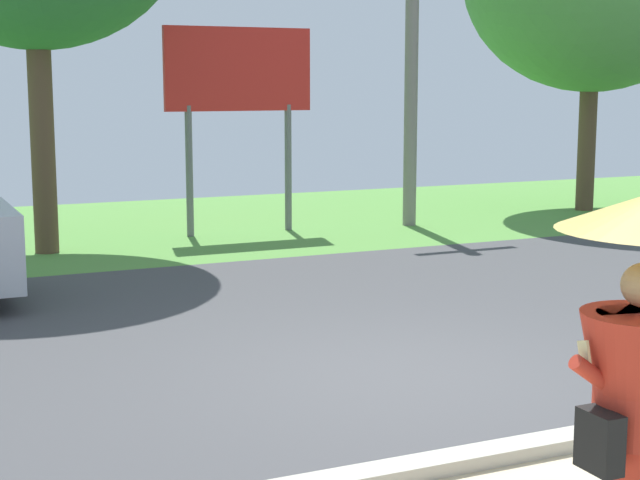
% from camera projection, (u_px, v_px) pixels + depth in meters
% --- Properties ---
extents(ground_plane, '(40.00, 22.00, 0.20)m').
position_uv_depth(ground_plane, '(284.00, 312.00, 11.43)').
color(ground_plane, '#424244').
extents(utility_pole, '(1.80, 0.24, 6.03)m').
position_uv_depth(utility_pole, '(412.00, 48.00, 17.57)').
color(utility_pole, gray).
rests_on(utility_pole, ground_plane).
extents(roadside_billboard, '(2.60, 0.12, 3.50)m').
position_uv_depth(roadside_billboard, '(239.00, 84.00, 16.71)').
color(roadside_billboard, slate).
rests_on(roadside_billboard, ground_plane).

